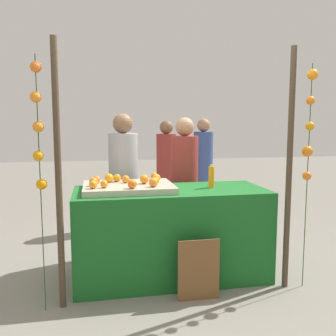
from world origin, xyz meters
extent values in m
plane|color=gray|center=(0.00, 0.00, 0.00)|extent=(24.00, 24.00, 0.00)
cube|color=#196023|center=(0.00, 0.00, 0.46)|extent=(1.93, 0.81, 0.92)
cube|color=#B2AD99|center=(-0.42, 0.04, 0.95)|extent=(0.89, 0.67, 0.06)
sphere|color=orange|center=(-0.13, 0.11, 1.02)|extent=(0.09, 0.09, 0.09)
sphere|color=orange|center=(-0.16, -0.01, 1.01)|extent=(0.07, 0.07, 0.07)
sphere|color=orange|center=(-0.12, 0.28, 1.02)|extent=(0.08, 0.08, 0.08)
sphere|color=orange|center=(-0.77, -0.14, 1.02)|extent=(0.08, 0.08, 0.08)
sphere|color=orange|center=(-0.44, 0.13, 1.02)|extent=(0.08, 0.08, 0.08)
sphere|color=orange|center=(-0.41, -0.21, 1.02)|extent=(0.09, 0.09, 0.09)
sphere|color=orange|center=(-0.26, 0.04, 1.02)|extent=(0.09, 0.09, 0.09)
sphere|color=orange|center=(-0.61, 0.20, 1.02)|extent=(0.09, 0.09, 0.09)
sphere|color=orange|center=(-0.73, 0.16, 1.02)|extent=(0.08, 0.08, 0.08)
sphere|color=orange|center=(-0.20, -0.16, 1.02)|extent=(0.09, 0.09, 0.09)
sphere|color=orange|center=(-0.67, -0.12, 1.01)|extent=(0.07, 0.07, 0.07)
sphere|color=orange|center=(-0.76, 0.00, 1.02)|extent=(0.08, 0.08, 0.08)
sphere|color=orange|center=(-0.53, 0.22, 1.02)|extent=(0.08, 0.08, 0.08)
cylinder|color=orange|center=(0.43, 0.02, 1.03)|extent=(0.06, 0.06, 0.22)
cylinder|color=yellow|center=(0.43, 0.02, 1.15)|extent=(0.03, 0.03, 0.02)
cube|color=brown|center=(0.14, -0.56, 0.27)|extent=(0.38, 0.01, 0.57)
cube|color=black|center=(0.14, -0.54, 0.27)|extent=(0.36, 0.02, 0.55)
cylinder|color=#99999E|center=(-0.43, 0.68, 0.73)|extent=(0.34, 0.34, 1.46)
sphere|color=brown|center=(-0.43, 0.68, 1.58)|extent=(0.23, 0.23, 0.23)
cylinder|color=maroon|center=(0.31, 0.71, 0.71)|extent=(0.33, 0.33, 1.43)
sphere|color=#A87A59|center=(0.31, 0.71, 1.54)|extent=(0.22, 0.22, 0.22)
cylinder|color=maroon|center=(0.40, 2.34, 0.70)|extent=(0.33, 0.33, 1.40)
sphere|color=brown|center=(0.40, 2.34, 1.51)|extent=(0.22, 0.22, 0.22)
cylinder|color=#384C8C|center=(1.07, 2.48, 0.72)|extent=(0.33, 0.33, 1.43)
sphere|color=#A87A59|center=(1.07, 2.48, 1.54)|extent=(0.22, 0.22, 0.22)
cylinder|color=#99999E|center=(-0.35, 1.89, 0.72)|extent=(0.33, 0.33, 1.44)
sphere|color=tan|center=(-0.35, 1.89, 1.55)|extent=(0.22, 0.22, 0.22)
cylinder|color=#473828|center=(-1.05, -0.44, 1.14)|extent=(0.06, 0.06, 2.28)
cylinder|color=#473828|center=(1.05, -0.44, 1.14)|extent=(0.06, 0.06, 2.28)
cylinder|color=#2D4C23|center=(-1.19, -0.50, 1.06)|extent=(0.01, 0.01, 2.12)
sphere|color=orange|center=(-1.18, -0.49, 2.02)|extent=(0.09, 0.09, 0.09)
sphere|color=orange|center=(-1.19, -0.49, 1.79)|extent=(0.09, 0.09, 0.09)
sphere|color=orange|center=(-1.18, -0.49, 1.56)|extent=(0.09, 0.09, 0.09)
sphere|color=orange|center=(-1.19, -0.50, 1.32)|extent=(0.09, 0.09, 0.09)
sphere|color=orange|center=(-1.18, -0.49, 1.09)|extent=(0.09, 0.09, 0.09)
cylinder|color=#2D4C23|center=(1.22, -0.47, 1.06)|extent=(0.01, 0.01, 2.12)
sphere|color=orange|center=(1.22, -0.48, 2.02)|extent=(0.10, 0.10, 0.10)
sphere|color=orange|center=(1.21, -0.48, 1.79)|extent=(0.08, 0.08, 0.08)
sphere|color=orange|center=(1.22, -0.48, 1.56)|extent=(0.08, 0.08, 0.08)
sphere|color=orange|center=(1.21, -0.47, 1.32)|extent=(0.10, 0.10, 0.10)
sphere|color=orange|center=(1.22, -0.46, 1.09)|extent=(0.08, 0.08, 0.08)
camera|label=1|loc=(-0.73, -3.61, 1.59)|focal=39.59mm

